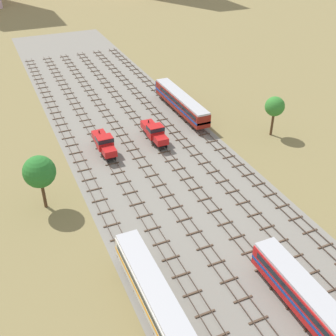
# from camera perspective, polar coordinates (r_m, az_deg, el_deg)

# --- Properties ---
(ground_plane) EXTENTS (480.00, 480.00, 0.00)m
(ground_plane) POSITION_cam_1_polar(r_m,az_deg,el_deg) (70.84, -1.47, 0.78)
(ground_plane) COLOR olive
(ballast_bed) EXTENTS (27.79, 176.00, 0.01)m
(ballast_bed) POSITION_cam_1_polar(r_m,az_deg,el_deg) (70.84, -1.47, 0.78)
(ballast_bed) COLOR gray
(ballast_bed) RESTS_ON ground
(track_far_left) EXTENTS (2.40, 126.00, 0.29)m
(track_far_left) POSITION_cam_1_polar(r_m,az_deg,el_deg) (68.74, -10.99, -0.85)
(track_far_left) COLOR #47382D
(track_far_left) RESTS_ON ground
(track_left) EXTENTS (2.40, 126.00, 0.29)m
(track_left) POSITION_cam_1_polar(r_m,az_deg,el_deg) (69.64, -7.22, 0.01)
(track_left) COLOR #47382D
(track_left) RESTS_ON ground
(track_centre_left) EXTENTS (2.40, 126.00, 0.29)m
(track_centre_left) POSITION_cam_1_polar(r_m,az_deg,el_deg) (70.85, -3.56, 0.85)
(track_centre_left) COLOR #47382D
(track_centre_left) RESTS_ON ground
(track_centre) EXTENTS (2.40, 126.00, 0.29)m
(track_centre) POSITION_cam_1_polar(r_m,az_deg,el_deg) (72.35, -0.04, 1.66)
(track_centre) COLOR #47382D
(track_centre) RESTS_ON ground
(track_centre_right) EXTENTS (2.40, 126.00, 0.29)m
(track_centre_right) POSITION_cam_1_polar(r_m,az_deg,el_deg) (74.13, 3.33, 2.42)
(track_centre_right) COLOR #47382D
(track_centre_right) RESTS_ON ground
(track_right) EXTENTS (2.40, 126.00, 0.29)m
(track_right) POSITION_cam_1_polar(r_m,az_deg,el_deg) (76.16, 6.54, 3.14)
(track_right) COLOR #47382D
(track_right) RESTS_ON ground
(passenger_coach_centre_nearest) EXTENTS (2.96, 22.00, 3.80)m
(passenger_coach_centre_nearest) POSITION_cam_1_polar(r_m,az_deg,el_deg) (46.44, 20.88, -18.90)
(passenger_coach_centre_nearest) COLOR red
(passenger_coach_centre_nearest) RESTS_ON ground
(passenger_coach_far_left_near) EXTENTS (2.96, 22.00, 3.80)m
(passenger_coach_far_left_near) POSITION_cam_1_polar(r_m,az_deg,el_deg) (44.55, -0.73, -18.75)
(passenger_coach_far_left_near) COLOR beige
(passenger_coach_far_left_near) RESTS_ON ground
(shunter_loco_left_mid) EXTENTS (2.74, 8.46, 3.10)m
(shunter_loco_left_mid) POSITION_cam_1_polar(r_m,az_deg,el_deg) (73.40, -8.67, 3.43)
(shunter_loco_left_mid) COLOR red
(shunter_loco_left_mid) RESTS_ON ground
(shunter_loco_centre_midfar) EXTENTS (2.74, 8.46, 3.10)m
(shunter_loco_centre_midfar) POSITION_cam_1_polar(r_m,az_deg,el_deg) (76.18, -1.84, 4.97)
(shunter_loco_centre_midfar) COLOR red
(shunter_loco_centre_midfar) RESTS_ON ground
(diesel_railcar_right_far) EXTENTS (2.96, 20.50, 3.80)m
(diesel_railcar_right_far) POSITION_cam_1_polar(r_m,az_deg,el_deg) (86.72, 1.79, 9.00)
(diesel_railcar_right_far) COLOR maroon
(diesel_railcar_right_far) RESTS_ON ground
(lineside_tree_0) EXTENTS (3.60, 3.60, 7.62)m
(lineside_tree_0) POSITION_cam_1_polar(r_m,az_deg,el_deg) (79.22, 14.30, 8.07)
(lineside_tree_0) COLOR #4C331E
(lineside_tree_0) RESTS_ON ground
(lineside_tree_1) EXTENTS (4.54, 4.54, 8.29)m
(lineside_tree_1) POSITION_cam_1_polar(r_m,az_deg,el_deg) (60.06, -17.08, -0.52)
(lineside_tree_1) COLOR #4C331E
(lineside_tree_1) RESTS_ON ground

